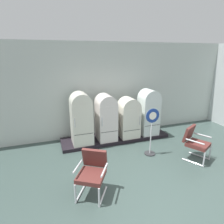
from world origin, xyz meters
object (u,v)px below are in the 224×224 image
(refrigerator_3, at_px, (149,111))
(armchair_right, at_px, (195,141))
(armchair_left, at_px, (92,171))
(refrigerator_1, at_px, (106,116))
(refrigerator_2, at_px, (129,116))
(refrigerator_0, at_px, (81,117))
(sign_stand, at_px, (151,134))

(refrigerator_3, bearing_deg, armchair_right, -76.04)
(armchair_left, relative_size, armchair_right, 1.00)
(armchair_left, bearing_deg, refrigerator_1, 66.02)
(refrigerator_2, xyz_separation_m, armchair_left, (-1.80, -2.23, -0.28))
(refrigerator_0, xyz_separation_m, armchair_left, (-0.21, -2.27, -0.43))
(armchair_right, bearing_deg, refrigerator_3, 103.96)
(armchair_left, height_order, armchair_right, same)
(refrigerator_2, relative_size, armchair_right, 1.44)
(refrigerator_1, height_order, refrigerator_2, refrigerator_1)
(refrigerator_0, relative_size, armchair_right, 1.72)
(refrigerator_2, bearing_deg, armchair_right, -56.48)
(sign_stand, bearing_deg, armchair_left, -152.01)
(refrigerator_0, relative_size, armchair_left, 1.72)
(refrigerator_0, bearing_deg, refrigerator_1, 0.18)
(refrigerator_2, distance_m, refrigerator_3, 0.76)
(refrigerator_1, height_order, sign_stand, refrigerator_1)
(refrigerator_1, relative_size, refrigerator_3, 0.95)
(refrigerator_0, xyz_separation_m, armchair_right, (2.78, -1.85, -0.43))
(refrigerator_1, height_order, refrigerator_3, refrigerator_3)
(refrigerator_2, distance_m, armchair_left, 2.88)
(refrigerator_2, relative_size, sign_stand, 0.97)
(armchair_left, bearing_deg, refrigerator_3, 41.31)
(armchair_left, relative_size, sign_stand, 0.67)
(refrigerator_1, relative_size, sign_stand, 1.08)
(refrigerator_0, xyz_separation_m, refrigerator_2, (1.59, -0.04, -0.15))
(refrigerator_3, bearing_deg, refrigerator_0, 179.02)
(refrigerator_1, bearing_deg, refrigerator_2, -3.22)
(refrigerator_2, bearing_deg, refrigerator_0, 178.50)
(refrigerator_0, height_order, armchair_right, refrigerator_0)
(refrigerator_1, bearing_deg, sign_stand, -51.74)
(refrigerator_0, distance_m, refrigerator_1, 0.81)
(armchair_right, bearing_deg, refrigerator_1, 136.96)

